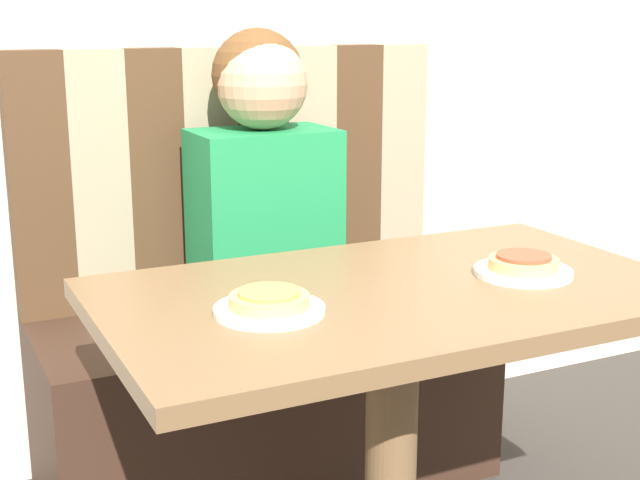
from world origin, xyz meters
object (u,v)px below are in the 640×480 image
(plate_right, at_px, (523,272))
(pizza_right, at_px, (524,262))
(pizza_left, at_px, (269,299))
(person, at_px, (263,169))
(plate_left, at_px, (269,310))

(plate_right, distance_m, pizza_right, 0.02)
(pizza_left, bearing_deg, pizza_right, 0.00)
(pizza_left, height_order, pizza_right, same)
(pizza_left, bearing_deg, person, 68.58)
(person, relative_size, plate_left, 3.69)
(plate_left, distance_m, plate_right, 0.53)
(plate_left, bearing_deg, pizza_left, 90.00)
(plate_left, xyz_separation_m, pizza_left, (0.00, 0.00, 0.02))
(plate_left, relative_size, pizza_right, 1.41)
(person, relative_size, pizza_left, 5.19)
(person, relative_size, pizza_right, 5.19)
(person, height_order, pizza_left, person)
(person, distance_m, pizza_left, 0.73)
(pizza_left, relative_size, pizza_right, 1.00)
(plate_right, relative_size, pizza_left, 1.41)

